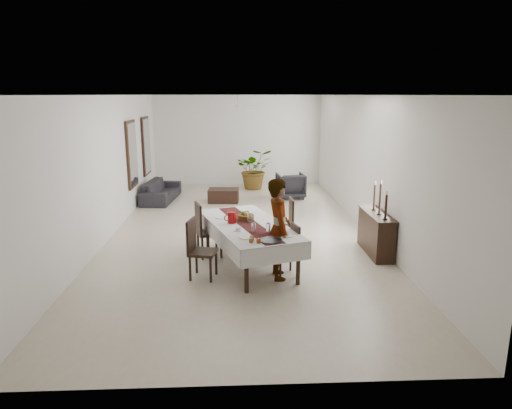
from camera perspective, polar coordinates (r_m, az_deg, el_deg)
name	(u,v)px	position (r m, az deg, el deg)	size (l,w,h in m)	color
floor	(240,231)	(11.02, -2.01, -3.35)	(6.00, 12.00, 0.00)	beige
ceiling	(239,95)	(10.55, -2.16, 13.52)	(6.00, 12.00, 0.02)	white
wall_back	(237,140)	(16.62, -2.33, 8.02)	(6.00, 0.02, 3.20)	white
wall_front	(246,252)	(4.82, -1.23, -5.91)	(6.00, 0.02, 3.20)	white
wall_left	(109,166)	(11.05, -17.88, 4.55)	(0.02, 12.00, 3.20)	white
wall_right	(366,165)	(11.11, 13.64, 4.87)	(0.02, 12.00, 3.20)	white
dining_table_top	(248,226)	(8.69, -1.02, -2.66)	(1.07, 2.58, 0.05)	black
table_leg_fl	(247,271)	(7.58, -1.19, -8.36)	(0.08, 0.08, 0.75)	black
table_leg_fr	(298,264)	(7.93, 5.30, -7.41)	(0.08, 0.08, 0.75)	black
table_leg_bl	(208,231)	(9.79, -6.07, -3.31)	(0.08, 0.08, 0.75)	black
table_leg_br	(249,227)	(10.07, -0.87, -2.77)	(0.08, 0.08, 0.75)	black
tablecloth_top	(248,224)	(8.68, -1.02, -2.45)	(1.27, 2.77, 0.01)	silver
tablecloth_drape_left	(216,235)	(8.54, -4.98, -3.86)	(0.01, 2.77, 0.32)	white
tablecloth_drape_right	(278,228)	(8.95, 2.77, -3.01)	(0.01, 2.77, 0.32)	white
tablecloth_drape_near	(277,255)	(7.51, 2.62, -6.31)	(1.27, 0.01, 0.32)	silver
tablecloth_drape_far	(226,215)	(9.99, -3.73, -1.26)	(1.27, 0.01, 0.32)	silver
table_runner	(248,224)	(8.68, -1.02, -2.40)	(0.38, 2.68, 0.00)	#521817
red_pitcher	(232,217)	(8.72, -3.04, -1.63)	(0.16, 0.16, 0.21)	#960A0A
pitcher_handle	(227,218)	(8.69, -3.61, -1.69)	(0.13, 0.13, 0.02)	maroon
wine_glass_near	(268,228)	(8.08, 1.54, -2.97)	(0.08, 0.08, 0.18)	white
wine_glass_mid	(254,228)	(8.09, -0.30, -2.94)	(0.08, 0.08, 0.18)	white
wine_glass_far	(250,218)	(8.72, -0.81, -1.71)	(0.08, 0.08, 0.18)	silver
teacup_right	(277,229)	(8.21, 2.64, -3.13)	(0.10, 0.10, 0.06)	white
saucer_right	(277,231)	(8.22, 2.64, -3.30)	(0.16, 0.16, 0.01)	white
teacup_left	(238,229)	(8.23, -2.23, -3.09)	(0.10, 0.10, 0.06)	silver
saucer_left	(238,230)	(8.24, -2.23, -3.26)	(0.16, 0.16, 0.01)	silver
plate_near_right	(286,235)	(7.95, 3.78, -3.89)	(0.26, 0.26, 0.02)	white
bread_near_right	(286,234)	(7.95, 3.78, -3.68)	(0.10, 0.10, 0.10)	#D5B968
plate_near_left	(246,237)	(7.85, -1.21, -4.10)	(0.26, 0.26, 0.02)	white
plate_far_left	(222,217)	(9.12, -4.32, -1.61)	(0.26, 0.26, 0.02)	white
serving_tray	(271,240)	(7.68, 1.87, -4.50)	(0.39, 0.39, 0.02)	#39393E
jam_jar_a	(258,241)	(7.55, 0.31, -4.56)	(0.07, 0.07, 0.08)	#943C15
jam_jar_b	(251,240)	(7.57, -0.62, -4.51)	(0.07, 0.07, 0.08)	brown
jam_jar_c	(252,238)	(7.69, -0.53, -4.23)	(0.07, 0.07, 0.08)	#8D4814
fruit_basket	(246,217)	(8.93, -1.29, -1.60)	(0.32, 0.32, 0.11)	brown
fruit_red	(247,213)	(8.94, -1.14, -1.05)	(0.10, 0.10, 0.10)	#A71022
fruit_green	(243,213)	(8.92, -1.62, -1.08)	(0.09, 0.09, 0.09)	#487C25
fruit_yellow	(247,214)	(8.86, -1.17, -1.18)	(0.09, 0.09, 0.09)	yellow
chair_right_near_seat	(286,253)	(8.30, 3.74, -6.10)	(0.40, 0.40, 0.05)	black
chair_right_near_leg_fl	(297,267)	(8.30, 5.19, -7.77)	(0.04, 0.04, 0.39)	black
chair_right_near_leg_fr	(290,261)	(8.58, 4.33, -7.02)	(0.04, 0.04, 0.39)	black
chair_right_near_leg_bl	(280,269)	(8.18, 3.07, -8.04)	(0.04, 0.04, 0.39)	black
chair_right_near_leg_br	(274,263)	(8.47, 2.27, -7.28)	(0.04, 0.04, 0.39)	black
chair_right_near_back	(295,238)	(8.28, 4.94, -4.19)	(0.40, 0.04, 0.51)	black
chair_right_far_seat	(281,228)	(9.53, 3.12, -2.96)	(0.48, 0.48, 0.05)	black
chair_right_far_leg_fl	(291,243)	(9.45, 4.42, -4.80)	(0.05, 0.05, 0.47)	black
chair_right_far_leg_fr	(289,237)	(9.82, 4.09, -4.08)	(0.05, 0.05, 0.47)	black
chair_right_far_leg_bl	(272,243)	(9.41, 2.06, -4.86)	(0.05, 0.05, 0.47)	black
chair_right_far_leg_br	(270,237)	(9.77, 1.82, -4.14)	(0.05, 0.05, 0.47)	black
chair_right_far_back	(291,213)	(9.47, 4.44, -1.05)	(0.48, 0.04, 0.61)	black
chair_left_near_seat	(203,252)	(8.20, -6.65, -5.97)	(0.46, 0.46, 0.05)	black
chair_left_near_leg_fl	(196,261)	(8.51, -7.45, -7.07)	(0.05, 0.05, 0.45)	black
chair_left_near_leg_fr	(190,269)	(8.18, -8.25, -7.97)	(0.05, 0.05, 0.45)	black
chair_left_near_leg_bl	(216,263)	(8.41, -5.00, -7.26)	(0.05, 0.05, 0.45)	black
chair_left_near_leg_br	(211,270)	(8.07, -5.70, -8.18)	(0.05, 0.05, 0.45)	black
chair_left_near_back	(191,235)	(8.16, -8.11, -3.80)	(0.46, 0.04, 0.58)	black
chair_left_far_seat	(209,233)	(9.28, -5.87, -3.52)	(0.47, 0.47, 0.05)	black
chair_left_far_leg_fl	(198,243)	(9.49, -7.25, -4.80)	(0.05, 0.05, 0.47)	black
chair_left_far_leg_fr	(202,249)	(9.14, -6.71, -5.53)	(0.05, 0.05, 0.47)	black
chair_left_far_leg_bl	(216,241)	(9.58, -4.99, -4.58)	(0.05, 0.05, 0.47)	black
chair_left_far_leg_br	(221,247)	(9.23, -4.37, -5.28)	(0.05, 0.05, 0.47)	black
chair_left_far_back	(198,218)	(9.14, -7.22, -1.72)	(0.47, 0.04, 0.60)	black
woman	(279,229)	(8.06, 2.85, -3.07)	(0.66, 0.43, 1.81)	gray
sideboard_body	(376,234)	(9.73, 14.73, -3.56)	(0.37, 1.39, 0.83)	black
sideboard_top	(377,214)	(9.62, 14.89, -1.10)	(0.41, 1.44, 0.03)	black
candlestick_near_base	(385,219)	(9.14, 15.84, -1.74)	(0.09, 0.09, 0.03)	black
candlestick_near_shaft	(386,207)	(9.08, 15.94, -0.25)	(0.05, 0.05, 0.46)	black
candlestick_near_candle	(387,193)	(9.02, 16.05, 1.41)	(0.03, 0.03, 0.07)	white
candlestick_mid_base	(379,214)	(9.48, 15.14, -1.15)	(0.09, 0.09, 0.03)	black
candlestick_mid_shaft	(380,199)	(9.41, 15.26, 0.70)	(0.05, 0.05, 0.60)	black
candlestick_mid_candle	(381,182)	(9.34, 15.39, 2.72)	(0.03, 0.03, 0.07)	silver
candlestick_far_base	(374,209)	(9.82, 14.50, -0.61)	(0.09, 0.09, 0.03)	black
candlestick_far_shaft	(374,197)	(9.76, 14.59, 0.92)	(0.05, 0.05, 0.51)	black
candlestick_far_candle	(375,183)	(9.71, 14.69, 2.60)	(0.03, 0.03, 0.07)	beige
sofa	(161,191)	(14.46, -11.78, 1.71)	(2.10, 0.82, 0.61)	#282429
armchair	(290,186)	(14.53, 4.33, 2.37)	(0.84, 0.87, 0.79)	#2B292E
coffee_table	(224,195)	(13.98, -4.08, 1.13)	(0.91, 0.61, 0.41)	black
potted_plant	(255,169)	(15.85, -0.17, 4.47)	(1.26, 1.09, 1.40)	#2B5522
mirror_frame_near	(132,154)	(13.16, -15.27, 6.08)	(0.06, 1.05, 1.85)	black
mirror_glass_near	(133,154)	(13.15, -15.12, 6.09)	(0.01, 0.90, 1.70)	white
mirror_frame_far	(146,146)	(15.20, -13.59, 7.13)	(0.06, 1.05, 1.85)	black
mirror_glass_far	(147,146)	(15.20, -13.46, 7.13)	(0.01, 0.90, 1.70)	silver
fan_rod	(238,98)	(13.55, -2.29, 13.11)	(0.04, 0.04, 0.20)	silver
fan_hub	(238,105)	(13.55, -2.28, 12.26)	(0.16, 0.16, 0.08)	silver
fan_blade_n	(238,105)	(13.90, -2.30, 12.30)	(0.10, 0.55, 0.01)	white
fan_blade_s	(238,106)	(13.20, -2.27, 12.23)	(0.10, 0.55, 0.01)	silver
fan_blade_e	(250,105)	(13.56, -0.77, 12.27)	(0.55, 0.10, 0.01)	silver
fan_blade_w	(226,106)	(13.55, -3.80, 12.25)	(0.55, 0.10, 0.01)	white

